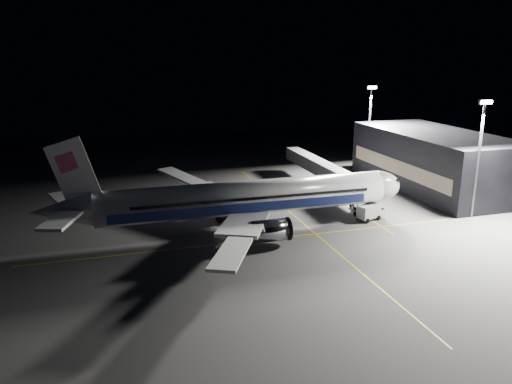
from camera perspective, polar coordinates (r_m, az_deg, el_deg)
The scene contains 14 objects.
ground at distance 83.55m, azimuth -1.14°, elevation -4.12°, with size 200.00×200.00×0.00m, color #4C4C4F.
guide_line_main at distance 86.60m, azimuth 5.26°, elevation -3.46°, with size 0.25×80.00×0.01m, color gold.
guide_line_cross at distance 78.15m, azimuth 0.04°, elevation -5.54°, with size 70.00×0.25×0.01m, color gold.
guide_line_side at distance 100.01m, azimuth 9.53°, elevation -0.99°, with size 0.25×40.00×0.01m, color gold.
airliner at distance 81.69m, azimuth -1.89°, elevation -0.78°, with size 61.48×54.22×16.64m.
terminal at distance 114.17m, azimuth 19.69°, elevation 3.48°, with size 18.12×40.00×12.00m.
jet_bridge at distance 105.89m, azimuth 7.74°, elevation 2.58°, with size 3.60×34.40×6.30m.
floodlight_mast_north at distance 124.83m, azimuth 12.86°, elevation 7.94°, with size 2.40×0.68×20.70m.
floodlight_mast_south at distance 93.99m, azimuth 24.19°, elevation 4.54°, with size 2.40×0.67×20.70m.
service_truck at distance 89.51m, azimuth 12.97°, elevation -2.19°, with size 5.73×3.80×2.73m.
baggage_tug at distance 102.80m, azimuth -7.11°, elevation 0.06°, with size 3.11×2.80×1.87m.
safety_cone_a at distance 96.98m, azimuth -1.82°, elevation -1.13°, with size 0.37×0.37×0.56m, color #FF440A.
safety_cone_b at distance 94.61m, azimuth -6.62°, elevation -1.63°, with size 0.46×0.46×0.68m, color #FF440A.
safety_cone_c at distance 89.69m, azimuth -7.53°, elevation -2.67°, with size 0.37×0.37×0.55m, color #FF440A.
Camera 1 is at (-20.92, -75.81, 28.22)m, focal length 35.00 mm.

